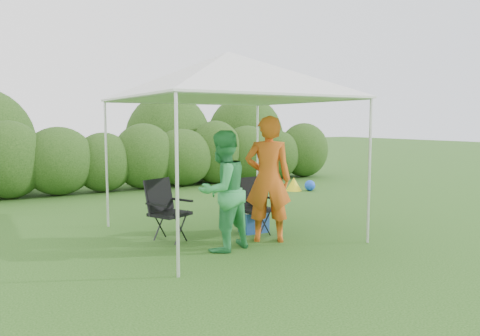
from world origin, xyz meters
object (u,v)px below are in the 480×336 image
chair_left (165,206)px  man (268,179)px  canopy (228,76)px  chair_right (253,202)px  woman (223,191)px  cooler (254,221)px

chair_left → man: 1.58m
canopy → man: (0.29, -0.68, -1.53)m
chair_right → woman: (-0.88, -0.63, 0.33)m
canopy → chair_right: size_ratio=3.52×
chair_left → cooler: chair_left is taller
man → cooler: bearing=-68.8°
chair_right → cooler: (0.04, 0.04, -0.32)m
canopy → woman: 1.88m
chair_right → woman: woman is taller
chair_left → cooler: bearing=-34.5°
woman → cooler: (0.93, 0.67, -0.64)m
canopy → chair_right: canopy is taller
canopy → man: size_ratio=1.67×
canopy → chair_right: (0.36, -0.14, -1.96)m
chair_right → woman: bearing=-151.1°
chair_left → man: bearing=-57.4°
canopy → cooler: size_ratio=7.07×
canopy → chair_left: bearing=171.2°
man → cooler: size_ratio=4.23×
chair_right → woman: size_ratio=0.53×
canopy → cooler: (0.41, -0.10, -2.28)m
chair_left → man: man is taller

